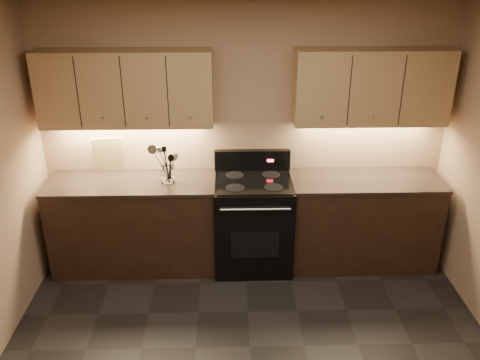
{
  "coord_description": "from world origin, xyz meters",
  "views": [
    {
      "loc": [
        -0.17,
        -2.77,
        2.95
      ],
      "look_at": [
        -0.06,
        1.45,
        1.04
      ],
      "focal_mm": 38.0,
      "sensor_mm": 36.0,
      "label": 1
    }
  ],
  "objects": [
    {
      "name": "ceiling",
      "position": [
        0.0,
        0.0,
        2.6
      ],
      "size": [
        4.0,
        4.0,
        0.0
      ],
      "primitive_type": "plane",
      "rotation": [
        3.14,
        0.0,
        0.0
      ],
      "color": "silver",
      "rests_on": "wall_back"
    },
    {
      "name": "wall_back",
      "position": [
        0.0,
        2.0,
        1.3
      ],
      "size": [
        4.0,
        0.04,
        2.6
      ],
      "primitive_type": "cube",
      "color": "#A48260",
      "rests_on": "ground"
    },
    {
      "name": "counter_left",
      "position": [
        -1.1,
        1.7,
        0.47
      ],
      "size": [
        1.62,
        0.62,
        0.93
      ],
      "color": "black",
      "rests_on": "ground"
    },
    {
      "name": "counter_right",
      "position": [
        1.18,
        1.7,
        0.47
      ],
      "size": [
        1.46,
        0.62,
        0.93
      ],
      "color": "black",
      "rests_on": "ground"
    },
    {
      "name": "stove",
      "position": [
        0.08,
        1.68,
        0.48
      ],
      "size": [
        0.76,
        0.68,
        1.14
      ],
      "color": "black",
      "rests_on": "ground"
    },
    {
      "name": "upper_cab_left",
      "position": [
        -1.1,
        1.85,
        1.8
      ],
      "size": [
        1.6,
        0.3,
        0.7
      ],
      "primitive_type": "cube",
      "color": "#A58452",
      "rests_on": "wall_back"
    },
    {
      "name": "upper_cab_right",
      "position": [
        1.18,
        1.85,
        1.8
      ],
      "size": [
        1.44,
        0.3,
        0.7
      ],
      "primitive_type": "cube",
      "color": "#A58452",
      "rests_on": "wall_back"
    },
    {
      "name": "outlet_plate",
      "position": [
        -1.3,
        1.99,
        1.12
      ],
      "size": [
        0.08,
        0.01,
        0.12
      ],
      "primitive_type": "cube",
      "color": "#B2B5BA",
      "rests_on": "wall_back"
    },
    {
      "name": "utensil_crock",
      "position": [
        -0.74,
        1.68,
        1.01
      ],
      "size": [
        0.17,
        0.17,
        0.16
      ],
      "color": "white",
      "rests_on": "counter_left"
    },
    {
      "name": "cutting_board",
      "position": [
        -1.35,
        1.95,
        1.11
      ],
      "size": [
        0.3,
        0.13,
        0.37
      ],
      "primitive_type": "cube",
      "rotation": [
        0.2,
        0.0,
        0.14
      ],
      "color": "#DCC176",
      "rests_on": "counter_left"
    },
    {
      "name": "wooden_spoon",
      "position": [
        -0.76,
        1.67,
        1.09
      ],
      "size": [
        0.17,
        0.09,
        0.29
      ],
      "primitive_type": null,
      "rotation": [
        0.01,
        0.39,
        0.21
      ],
      "color": "#DCC176",
      "rests_on": "utensil_crock"
    },
    {
      "name": "black_spoon",
      "position": [
        -0.74,
        1.69,
        1.1
      ],
      "size": [
        0.11,
        0.15,
        0.31
      ],
      "primitive_type": null,
      "rotation": [
        0.3,
        0.13,
        0.1
      ],
      "color": "black",
      "rests_on": "utensil_crock"
    },
    {
      "name": "black_turner",
      "position": [
        -0.73,
        1.65,
        1.13
      ],
      "size": [
        0.12,
        0.1,
        0.37
      ],
      "primitive_type": null,
      "rotation": [
        -0.05,
        -0.08,
        0.19
      ],
      "color": "black",
      "rests_on": "utensil_crock"
    },
    {
      "name": "steel_spatula",
      "position": [
        -0.71,
        1.7,
        1.13
      ],
      "size": [
        0.2,
        0.15,
        0.39
      ],
      "primitive_type": null,
      "rotation": [
        0.2,
        -0.22,
        -0.36
      ],
      "color": "silver",
      "rests_on": "utensil_crock"
    },
    {
      "name": "steel_skimmer",
      "position": [
        -0.72,
        1.67,
        1.13
      ],
      "size": [
        0.25,
        0.15,
        0.38
      ],
      "primitive_type": null,
      "rotation": [
        -0.19,
        -0.47,
        0.1
      ],
      "color": "silver",
      "rests_on": "utensil_crock"
    }
  ]
}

